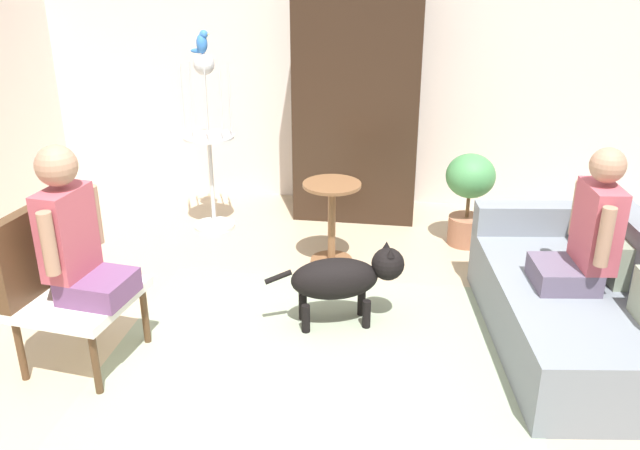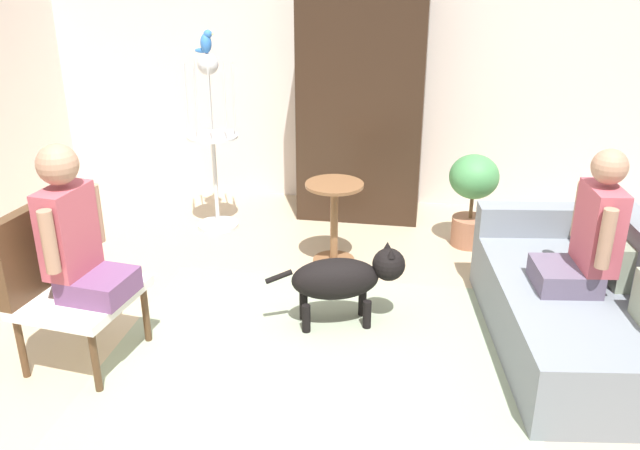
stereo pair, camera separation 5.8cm
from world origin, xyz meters
name	(u,v)px [view 1 (the left image)]	position (x,y,z in m)	size (l,w,h in m)	color
ground_plane	(326,357)	(0.00, 0.00, 0.00)	(7.51, 7.51, 0.00)	tan
back_wall	(371,70)	(0.00, 2.84, 1.26)	(6.86, 0.12, 2.53)	silver
area_rug	(316,364)	(-0.05, -0.08, 0.00)	(2.55, 2.27, 0.01)	gray
couch	(580,301)	(1.54, 0.42, 0.29)	(1.16, 1.90, 0.82)	slate
armchair	(58,276)	(-1.56, -0.22, 0.56)	(0.67, 0.72, 0.97)	#4C331E
person_on_couch	(588,232)	(1.51, 0.39, 0.78)	(0.47, 0.51, 0.87)	#5B5067
person_on_armchair	(74,235)	(-1.41, -0.24, 0.84)	(0.47, 0.50, 0.90)	#68416B
round_end_table	(332,218)	(-0.15, 1.33, 0.39)	(0.45, 0.45, 0.67)	brown
dog	(344,277)	(0.06, 0.43, 0.34)	(0.89, 0.43, 0.56)	black
bird_cage_stand	(209,139)	(-1.29, 1.88, 0.82)	(0.43, 0.43, 1.53)	silver
parrot	(202,42)	(-1.29, 1.88, 1.62)	(0.17, 0.10, 0.19)	blue
potted_plant	(469,191)	(0.92, 1.86, 0.47)	(0.40, 0.40, 0.78)	#996047
armoire_cabinet	(358,106)	(-0.08, 2.43, 1.02)	(1.09, 0.56, 2.03)	black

